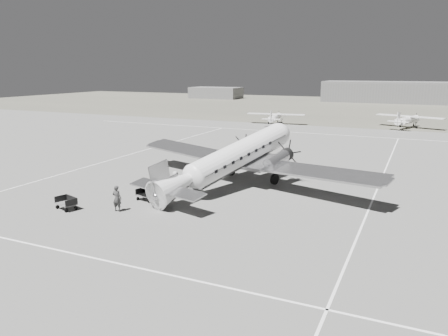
# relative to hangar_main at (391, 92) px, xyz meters

# --- Properties ---
(ground) EXTENTS (260.00, 260.00, 0.00)m
(ground) POSITION_rel_hangar_main_xyz_m (-5.00, -120.00, -3.30)
(ground) COLOR slate
(ground) RESTS_ON ground
(taxi_line_near) EXTENTS (60.00, 0.15, 0.01)m
(taxi_line_near) POSITION_rel_hangar_main_xyz_m (-5.00, -134.00, -3.29)
(taxi_line_near) COLOR white
(taxi_line_near) RESTS_ON ground
(taxi_line_right) EXTENTS (0.15, 80.00, 0.01)m
(taxi_line_right) POSITION_rel_hangar_main_xyz_m (7.00, -120.00, -3.29)
(taxi_line_right) COLOR white
(taxi_line_right) RESTS_ON ground
(taxi_line_left) EXTENTS (0.15, 60.00, 0.01)m
(taxi_line_left) POSITION_rel_hangar_main_xyz_m (-23.00, -110.00, -3.29)
(taxi_line_left) COLOR white
(taxi_line_left) RESTS_ON ground
(taxi_line_horizon) EXTENTS (90.00, 0.15, 0.01)m
(taxi_line_horizon) POSITION_rel_hangar_main_xyz_m (-5.00, -80.00, -3.29)
(taxi_line_horizon) COLOR white
(taxi_line_horizon) RESTS_ON ground
(grass_infield) EXTENTS (260.00, 90.00, 0.01)m
(grass_infield) POSITION_rel_hangar_main_xyz_m (-5.00, -25.00, -3.30)
(grass_infield) COLOR #5B594D
(grass_infield) RESTS_ON ground
(hangar_main) EXTENTS (42.00, 14.00, 6.60)m
(hangar_main) POSITION_rel_hangar_main_xyz_m (0.00, 0.00, 0.00)
(hangar_main) COLOR #5D5D5D
(hangar_main) RESTS_ON ground
(shed_secondary) EXTENTS (18.00, 10.00, 4.00)m
(shed_secondary) POSITION_rel_hangar_main_xyz_m (-60.00, -5.00, -1.30)
(shed_secondary) COLOR #616161
(shed_secondary) RESTS_ON ground
(dc3_airliner) EXTENTS (31.17, 25.66, 5.13)m
(dc3_airliner) POSITION_rel_hangar_main_xyz_m (-5.00, -116.70, -0.74)
(dc3_airliner) COLOR #ACACAE
(dc3_airliner) RESTS_ON ground
(light_plane_left) EXTENTS (12.32, 10.47, 2.34)m
(light_plane_left) POSITION_rel_hangar_main_xyz_m (-15.89, -70.75, -2.13)
(light_plane_left) COLOR white
(light_plane_left) RESTS_ON ground
(light_plane_right) EXTENTS (14.62, 13.18, 2.52)m
(light_plane_right) POSITION_rel_hangar_main_xyz_m (7.80, -66.06, -2.04)
(light_plane_right) COLOR white
(light_plane_right) RESTS_ON ground
(baggage_cart_near) EXTENTS (1.84, 1.44, 0.94)m
(baggage_cart_near) POSITION_rel_hangar_main_xyz_m (-9.79, -123.41, -2.83)
(baggage_cart_near) COLOR #616161
(baggage_cart_near) RESTS_ON ground
(baggage_cart_far) EXTENTS (2.01, 1.68, 0.98)m
(baggage_cart_far) POSITION_rel_hangar_main_xyz_m (-14.03, -127.91, -2.81)
(baggage_cart_far) COLOR #616161
(baggage_cart_far) RESTS_ON ground
(ground_crew) EXTENTS (0.78, 0.55, 2.01)m
(ground_crew) POSITION_rel_hangar_main_xyz_m (-10.21, -126.65, -2.29)
(ground_crew) COLOR #323232
(ground_crew) RESTS_ON ground
(ramp_agent) EXTENTS (0.98, 1.09, 1.84)m
(ramp_agent) POSITION_rel_hangar_main_xyz_m (-9.44, -122.27, -2.38)
(ramp_agent) COLOR #BABAB7
(ramp_agent) RESTS_ON ground
(passenger) EXTENTS (0.69, 0.98, 1.89)m
(passenger) POSITION_rel_hangar_main_xyz_m (-8.87, -120.36, -2.35)
(passenger) COLOR #B0B0AE
(passenger) RESTS_ON ground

